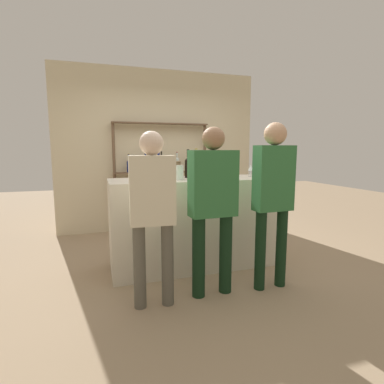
% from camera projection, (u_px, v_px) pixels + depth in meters
% --- Properties ---
extents(ground_plane, '(16.00, 16.00, 0.00)m').
position_uv_depth(ground_plane, '(192.00, 265.00, 3.74)').
color(ground_plane, '#9E8466').
extents(bar_counter, '(1.95, 0.69, 1.08)m').
position_uv_depth(bar_counter, '(192.00, 223.00, 3.66)').
color(bar_counter, beige).
rests_on(bar_counter, ground_plane).
extents(back_wall, '(3.55, 0.12, 2.80)m').
position_uv_depth(back_wall, '(159.00, 151.00, 5.37)').
color(back_wall, beige).
rests_on(back_wall, ground_plane).
extents(back_shelf, '(1.66, 0.18, 1.88)m').
position_uv_depth(back_shelf, '(162.00, 162.00, 5.23)').
color(back_shelf, brown).
rests_on(back_shelf, ground_plane).
extents(counter_bottle_0, '(0.08, 0.08, 0.35)m').
position_uv_depth(counter_bottle_0, '(188.00, 167.00, 3.69)').
color(counter_bottle_0, black).
rests_on(counter_bottle_0, bar_counter).
extents(counter_bottle_1, '(0.08, 0.08, 0.34)m').
position_uv_depth(counter_bottle_1, '(159.00, 169.00, 3.49)').
color(counter_bottle_1, '#0F1956').
rests_on(counter_bottle_1, bar_counter).
extents(counter_bottle_2, '(0.08, 0.08, 0.34)m').
position_uv_depth(counter_bottle_2, '(218.00, 167.00, 3.61)').
color(counter_bottle_2, black).
rests_on(counter_bottle_2, bar_counter).
extents(counter_bottle_3, '(0.08, 0.08, 0.36)m').
position_uv_depth(counter_bottle_3, '(196.00, 168.00, 3.39)').
color(counter_bottle_3, silver).
rests_on(counter_bottle_3, bar_counter).
extents(wine_glass, '(0.08, 0.08, 0.15)m').
position_uv_depth(wine_glass, '(251.00, 168.00, 3.86)').
color(wine_glass, silver).
rests_on(wine_glass, bar_counter).
extents(ice_bucket, '(0.23, 0.23, 0.20)m').
position_uv_depth(ice_bucket, '(172.00, 170.00, 3.67)').
color(ice_bucket, '#846647').
rests_on(ice_bucket, bar_counter).
extents(cork_jar, '(0.14, 0.14, 0.17)m').
position_uv_depth(cork_jar, '(178.00, 173.00, 3.43)').
color(cork_jar, silver).
rests_on(cork_jar, bar_counter).
extents(customer_center, '(0.46, 0.22, 1.64)m').
position_uv_depth(customer_center, '(213.00, 199.00, 2.86)').
color(customer_center, black).
rests_on(customer_center, ground_plane).
extents(customer_right, '(0.40, 0.22, 1.69)m').
position_uv_depth(customer_right, '(273.00, 191.00, 3.00)').
color(customer_right, black).
rests_on(customer_right, ground_plane).
extents(customer_left, '(0.41, 0.21, 1.59)m').
position_uv_depth(customer_left, '(153.00, 205.00, 2.63)').
color(customer_left, '#575347').
rests_on(customer_left, ground_plane).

